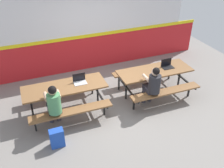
# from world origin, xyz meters

# --- Properties ---
(ground_plane) EXTENTS (10.00, 10.00, 0.02)m
(ground_plane) POSITION_xyz_m (0.00, 0.00, -0.01)
(ground_plane) COLOR gray
(accent_backdrop) EXTENTS (8.00, 0.14, 2.60)m
(accent_backdrop) POSITION_xyz_m (0.00, 2.22, 1.25)
(accent_backdrop) COLOR red
(accent_backdrop) RESTS_ON ground
(picnic_table_left) EXTENTS (2.06, 1.58, 0.74)m
(picnic_table_left) POSITION_xyz_m (-1.24, 0.18, 0.58)
(picnic_table_left) COLOR brown
(picnic_table_left) RESTS_ON ground
(picnic_table_right) EXTENTS (2.06, 1.58, 0.74)m
(picnic_table_right) POSITION_xyz_m (1.24, 0.07, 0.58)
(picnic_table_right) COLOR brown
(picnic_table_right) RESTS_ON ground
(student_nearer) EXTENTS (0.36, 0.53, 1.21)m
(student_nearer) POSITION_xyz_m (-1.60, -0.37, 0.71)
(student_nearer) COLOR #2D2D38
(student_nearer) RESTS_ON ground
(student_further) EXTENTS (0.36, 0.53, 1.21)m
(student_further) POSITION_xyz_m (0.86, -0.48, 0.71)
(student_further) COLOR #2D2D38
(student_further) RESTS_ON ground
(laptop_silver) EXTENTS (0.32, 0.22, 0.22)m
(laptop_silver) POSITION_xyz_m (-0.83, 0.21, 0.79)
(laptop_silver) COLOR silver
(laptop_silver) RESTS_ON picnic_table_left
(laptop_dark) EXTENTS (0.32, 0.22, 0.22)m
(laptop_dark) POSITION_xyz_m (1.64, 0.10, 0.79)
(laptop_dark) COLOR black
(laptop_dark) RESTS_ON picnic_table_right
(backpack_dark) EXTENTS (0.30, 0.22, 0.44)m
(backpack_dark) POSITION_xyz_m (-1.71, -0.97, 0.22)
(backpack_dark) COLOR #1E47B2
(backpack_dark) RESTS_ON ground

